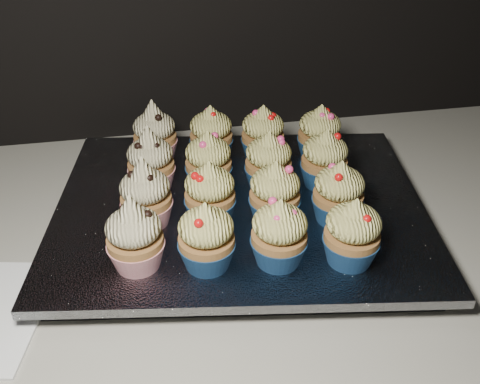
{
  "coord_description": "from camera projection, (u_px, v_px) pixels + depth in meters",
  "views": [
    {
      "loc": [
        -0.0,
        1.16,
        1.33
      ],
      "look_at": [
        0.1,
        1.72,
        0.95
      ],
      "focal_mm": 40.0,
      "sensor_mm": 36.0,
      "label": 1
    }
  ],
  "objects": [
    {
      "name": "cupcake_4",
      "position": [
        146.0,
        196.0,
        0.64
      ],
      "size": [
        0.06,
        0.06,
        0.1
      ],
      "color": "#AB172B",
      "rests_on": "foil_lining"
    },
    {
      "name": "cupcake_5",
      "position": [
        210.0,
        194.0,
        0.64
      ],
      "size": [
        0.06,
        0.06,
        0.08
      ],
      "color": "navy",
      "rests_on": "foil_lining"
    },
    {
      "name": "baking_tray",
      "position": [
        240.0,
        216.0,
        0.71
      ],
      "size": [
        0.48,
        0.39,
        0.02
      ],
      "primitive_type": "cube",
      "rotation": [
        0.0,
        0.0,
        -0.15
      ],
      "color": "black",
      "rests_on": "worktop"
    },
    {
      "name": "cupcake_14",
      "position": [
        263.0,
        135.0,
        0.77
      ],
      "size": [
        0.06,
        0.06,
        0.08
      ],
      "color": "navy",
      "rests_on": "foil_lining"
    },
    {
      "name": "cupcake_15",
      "position": [
        319.0,
        134.0,
        0.77
      ],
      "size": [
        0.06,
        0.06,
        0.08
      ],
      "color": "navy",
      "rests_on": "foil_lining"
    },
    {
      "name": "cupcake_3",
      "position": [
        352.0,
        234.0,
        0.58
      ],
      "size": [
        0.06,
        0.06,
        0.08
      ],
      "color": "navy",
      "rests_on": "foil_lining"
    },
    {
      "name": "foil_lining",
      "position": [
        240.0,
        206.0,
        0.7
      ],
      "size": [
        0.52,
        0.44,
        0.01
      ],
      "primitive_type": "cube",
      "rotation": [
        0.0,
        0.0,
        -0.15
      ],
      "color": "silver",
      "rests_on": "baking_tray"
    },
    {
      "name": "cupcake_2",
      "position": [
        279.0,
        234.0,
        0.58
      ],
      "size": [
        0.06,
        0.06,
        0.08
      ],
      "color": "navy",
      "rests_on": "foil_lining"
    },
    {
      "name": "cupcake_12",
      "position": [
        155.0,
        134.0,
        0.77
      ],
      "size": [
        0.06,
        0.06,
        0.1
      ],
      "color": "#AB172B",
      "rests_on": "foil_lining"
    },
    {
      "name": "cupcake_0",
      "position": [
        135.0,
        237.0,
        0.57
      ],
      "size": [
        0.06,
        0.06,
        0.1
      ],
      "color": "#AB172B",
      "rests_on": "foil_lining"
    },
    {
      "name": "cupcake_1",
      "position": [
        206.0,
        238.0,
        0.58
      ],
      "size": [
        0.06,
        0.06,
        0.08
      ],
      "color": "navy",
      "rests_on": "foil_lining"
    },
    {
      "name": "cupcake_8",
      "position": [
        151.0,
        162.0,
        0.7
      ],
      "size": [
        0.06,
        0.06,
        0.1
      ],
      "color": "#AB172B",
      "rests_on": "foil_lining"
    },
    {
      "name": "cupcake_7",
      "position": [
        338.0,
        194.0,
        0.65
      ],
      "size": [
        0.06,
        0.06,
        0.08
      ],
      "color": "navy",
      "rests_on": "foil_lining"
    },
    {
      "name": "cupcake_9",
      "position": [
        208.0,
        162.0,
        0.71
      ],
      "size": [
        0.06,
        0.06,
        0.08
      ],
      "color": "navy",
      "rests_on": "foil_lining"
    },
    {
      "name": "cupcake_11",
      "position": [
        324.0,
        160.0,
        0.71
      ],
      "size": [
        0.06,
        0.06,
        0.08
      ],
      "color": "navy",
      "rests_on": "foil_lining"
    },
    {
      "name": "cupcake_6",
      "position": [
        275.0,
        194.0,
        0.65
      ],
      "size": [
        0.06,
        0.06,
        0.08
      ],
      "color": "navy",
      "rests_on": "foil_lining"
    },
    {
      "name": "worktop",
      "position": [
        168.0,
        252.0,
        0.7
      ],
      "size": [
        2.44,
        0.64,
        0.04
      ],
      "primitive_type": "cube",
      "color": "beige",
      "rests_on": "cabinet"
    },
    {
      "name": "cupcake_10",
      "position": [
        268.0,
        163.0,
        0.71
      ],
      "size": [
        0.06,
        0.06,
        0.08
      ],
      "color": "navy",
      "rests_on": "foil_lining"
    },
    {
      "name": "cupcake_13",
      "position": [
        211.0,
        135.0,
        0.77
      ],
      "size": [
        0.06,
        0.06,
        0.08
      ],
      "color": "navy",
      "rests_on": "foil_lining"
    }
  ]
}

